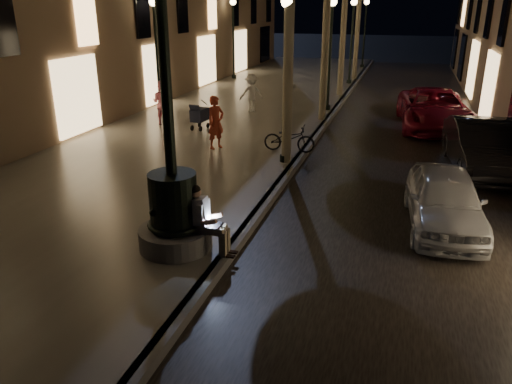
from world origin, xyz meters
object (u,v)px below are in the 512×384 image
(lamp_curb_a, at_px, (287,56))
(pedestrian_red, at_px, (216,122))
(fountain_lamppost, at_px, (173,198))
(car_third, at_px, (434,109))
(car_front, at_px, (445,200))
(pedestrian_white, at_px, (251,93))
(seated_man_laptop, at_px, (204,217))
(lamp_left_b, at_px, (156,38))
(lamp_curb_c, at_px, (352,29))
(stroller, at_px, (199,115))
(bicycle, at_px, (289,138))
(car_second, at_px, (481,147))
(pedestrian_pink, at_px, (163,103))
(lamp_curb_b, at_px, (331,38))
(lamp_left_c, at_px, (233,27))
(lamp_curb_d, at_px, (365,23))

(lamp_curb_a, bearing_deg, pedestrian_red, 162.42)
(fountain_lamppost, height_order, car_third, fountain_lamppost)
(car_front, xyz_separation_m, pedestrian_white, (-7.38, 9.69, 0.36))
(seated_man_laptop, distance_m, lamp_left_b, 14.09)
(lamp_curb_c, xyz_separation_m, stroller, (-3.96, -13.00, -2.50))
(pedestrian_red, height_order, bicycle, pedestrian_red)
(car_second, distance_m, bicycle, 5.62)
(car_third, distance_m, pedestrian_pink, 10.50)
(lamp_left_b, xyz_separation_m, car_third, (11.48, 0.53, -2.49))
(lamp_curb_c, distance_m, car_front, 19.72)
(car_second, bearing_deg, lamp_curb_a, -171.49)
(lamp_curb_b, relative_size, car_second, 1.08)
(pedestrian_white, bearing_deg, car_second, 116.18)
(lamp_curb_c, xyz_separation_m, lamp_left_b, (-7.10, -10.00, 0.00))
(lamp_left_b, bearing_deg, lamp_curb_a, -40.20)
(lamp_left_c, distance_m, pedestrian_red, 16.06)
(lamp_curb_a, distance_m, pedestrian_white, 7.64)
(seated_man_laptop, height_order, car_front, seated_man_laptop)
(fountain_lamppost, relative_size, car_second, 1.17)
(lamp_curb_b, bearing_deg, lamp_left_b, -164.27)
(bicycle, bearing_deg, lamp_left_b, 53.90)
(pedestrian_red, bearing_deg, car_second, -54.93)
(stroller, bearing_deg, lamp_curb_d, 84.31)
(car_front, relative_size, pedestrian_red, 2.22)
(seated_man_laptop, bearing_deg, lamp_curb_d, 89.83)
(lamp_curb_d, height_order, car_front, lamp_curb_d)
(bicycle, bearing_deg, lamp_curb_c, -1.34)
(car_front, height_order, pedestrian_red, pedestrian_red)
(lamp_curb_c, height_order, bicycle, lamp_curb_c)
(fountain_lamppost, bearing_deg, pedestrian_pink, 117.75)
(lamp_left_b, relative_size, pedestrian_red, 2.84)
(pedestrian_red, bearing_deg, stroller, 65.23)
(car_second, bearing_deg, seated_man_laptop, -132.42)
(pedestrian_pink, distance_m, pedestrian_white, 4.13)
(bicycle, bearing_deg, car_second, -88.26)
(stroller, bearing_deg, lamp_left_c, 108.56)
(fountain_lamppost, bearing_deg, bicycle, 85.25)
(lamp_left_b, height_order, stroller, lamp_left_b)
(car_third, relative_size, pedestrian_red, 3.19)
(lamp_curb_c, height_order, pedestrian_white, lamp_curb_c)
(bicycle, bearing_deg, pedestrian_white, 27.21)
(lamp_curb_b, bearing_deg, lamp_curb_a, -90.00)
(seated_man_laptop, height_order, lamp_curb_b, lamp_curb_b)
(lamp_curb_b, height_order, pedestrian_pink, lamp_curb_b)
(pedestrian_pink, bearing_deg, car_second, 173.72)
(pedestrian_red, xyz_separation_m, pedestrian_pink, (-3.17, 2.59, -0.01))
(lamp_curb_a, height_order, lamp_curb_d, same)
(lamp_curb_a, xyz_separation_m, lamp_curb_d, (0.00, 24.00, 0.00))
(lamp_curb_d, relative_size, pedestrian_red, 2.84)
(pedestrian_red, bearing_deg, pedestrian_white, 37.14)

